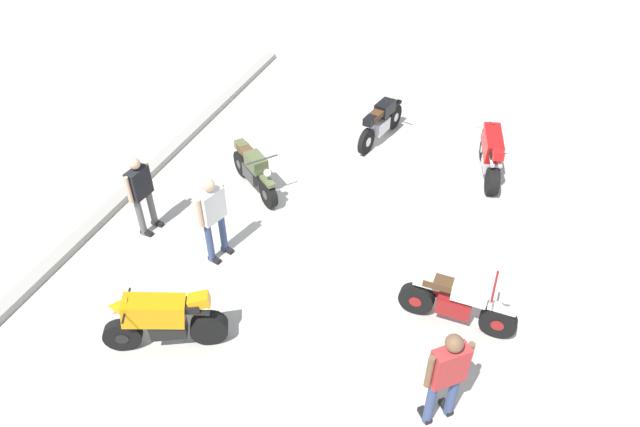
# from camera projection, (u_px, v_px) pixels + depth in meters

# --- Properties ---
(ground_plane) EXTENTS (40.00, 40.00, 0.00)m
(ground_plane) POSITION_uv_depth(u_px,v_px,m) (340.00, 215.00, 11.63)
(ground_plane) COLOR #B7B2A8
(curb_edge) EXTENTS (14.00, 0.30, 0.15)m
(curb_edge) POSITION_uv_depth(u_px,v_px,m) (150.00, 170.00, 12.79)
(curb_edge) COLOR #9C978F
(curb_edge) RESTS_ON ground
(motorcycle_cream_vintage) EXTENTS (0.70, 1.96, 1.07)m
(motorcycle_cream_vintage) POSITION_uv_depth(u_px,v_px,m) (457.00, 302.00, 9.08)
(motorcycle_cream_vintage) COLOR black
(motorcycle_cream_vintage) RESTS_ON ground
(motorcycle_olive_vintage) EXTENTS (1.38, 1.60, 1.07)m
(motorcycle_olive_vintage) POSITION_uv_depth(u_px,v_px,m) (254.00, 171.00, 12.05)
(motorcycle_olive_vintage) COLOR black
(motorcycle_olive_vintage) RESTS_ON ground
(motorcycle_black_cruiser) EXTENTS (2.06, 0.84, 1.09)m
(motorcycle_black_cruiser) POSITION_uv_depth(u_px,v_px,m) (381.00, 122.00, 13.66)
(motorcycle_black_cruiser) COLOR black
(motorcycle_black_cruiser) RESTS_ON ground
(motorcycle_orange_sportbike) EXTENTS (1.06, 1.84, 1.14)m
(motorcycle_orange_sportbike) POSITION_uv_depth(u_px,v_px,m) (162.00, 319.00, 8.66)
(motorcycle_orange_sportbike) COLOR black
(motorcycle_orange_sportbike) RESTS_ON ground
(motorcycle_red_sportbike) EXTENTS (1.94, 0.78, 1.14)m
(motorcycle_red_sportbike) POSITION_uv_depth(u_px,v_px,m) (491.00, 153.00, 12.40)
(motorcycle_red_sportbike) COLOR black
(motorcycle_red_sportbike) RESTS_ON ground
(person_in_red_shirt) EXTENTS (0.55, 0.58, 1.78)m
(person_in_red_shirt) POSITION_uv_depth(u_px,v_px,m) (447.00, 373.00, 7.37)
(person_in_red_shirt) COLOR #384772
(person_in_red_shirt) RESTS_ON ground
(person_in_white_shirt) EXTENTS (0.67, 0.42, 1.77)m
(person_in_white_shirt) POSITION_uv_depth(u_px,v_px,m) (213.00, 213.00, 10.04)
(person_in_white_shirt) COLOR #384772
(person_in_white_shirt) RESTS_ON ground
(person_in_black_shirt) EXTENTS (0.66, 0.35, 1.70)m
(person_in_black_shirt) POSITION_uv_depth(u_px,v_px,m) (141.00, 190.00, 10.68)
(person_in_black_shirt) COLOR #59595B
(person_in_black_shirt) RESTS_ON ground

